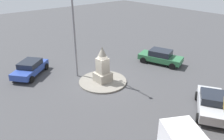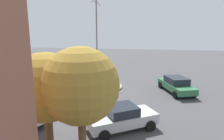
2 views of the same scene
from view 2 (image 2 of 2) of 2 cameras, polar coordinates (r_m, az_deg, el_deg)
The scene contains 10 objects.
ground_plane at distance 20.30m, azimuth -2.92°, elevation -4.96°, with size 80.00×80.00×0.00m, color #424244.
traffic_island at distance 20.28m, azimuth -2.93°, elevation -4.77°, with size 4.20×4.20×0.14m, color gray.
monument at distance 19.92m, azimuth -2.97°, elevation -0.77°, with size 1.28×1.28×3.16m.
streetlamp at distance 22.10m, azimuth -4.48°, elevation 10.62°, with size 3.63×0.28×9.00m.
car_green_parked_right at distance 19.39m, azimuth 18.19°, elevation -4.02°, with size 4.77×3.13×1.46m.
car_silver_near_island at distance 11.89m, azimuth 2.90°, elevation -13.59°, with size 3.58×4.36×1.46m.
car_blue_waiting at distance 26.39m, azimuth -9.60°, elevation 0.43°, with size 3.88×4.22×1.38m.
truck_white_approaching at distance 13.33m, azimuth -26.56°, elevation -10.58°, with size 4.44×5.66×2.23m.
tree_near_wall at distance 7.88m, azimuth -9.11°, elevation -4.62°, with size 3.13×3.13×5.21m.
tree_mid_cluster at distance 8.82m, azimuth -18.58°, elevation -4.90°, with size 3.00×3.00×4.91m.
Camera 2 is at (19.00, 4.13, 5.82)m, focal length 31.44 mm.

